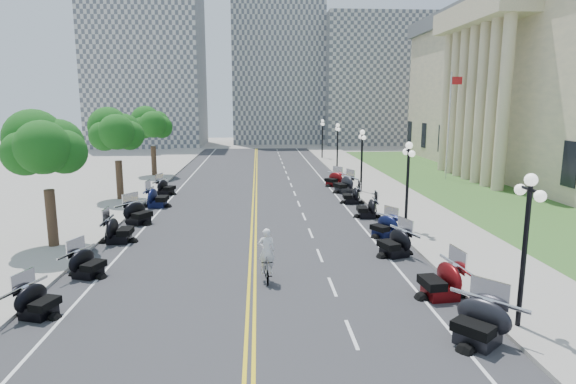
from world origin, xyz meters
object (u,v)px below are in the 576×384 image
object	(u,v)px
bicycle	(267,270)
flagpole	(449,127)
motorcycle_n_3	(479,320)
cyclist_rider	(266,236)

from	to	relation	value
bicycle	flagpole	bearing A→B (deg)	51.90
motorcycle_n_3	bicycle	distance (m)	8.41
motorcycle_n_3	cyclist_rider	size ratio (longest dim) A/B	1.15
flagpole	motorcycle_n_3	distance (m)	33.01
bicycle	cyclist_rider	xyz separation A→B (m)	(0.00, 0.00, 1.45)
motorcycle_n_3	bicycle	world-z (taller)	motorcycle_n_3
motorcycle_n_3	flagpole	bearing A→B (deg)	120.40
motorcycle_n_3	bicycle	bearing A→B (deg)	-171.23
cyclist_rider	motorcycle_n_3	bearing A→B (deg)	138.55
motorcycle_n_3	bicycle	size ratio (longest dim) A/B	1.31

